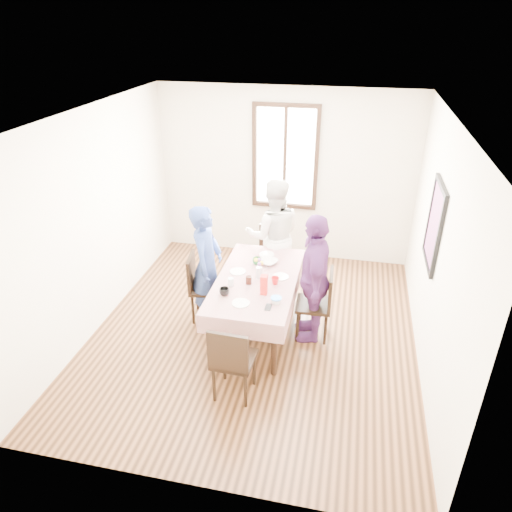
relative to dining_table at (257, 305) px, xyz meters
name	(u,v)px	position (x,y,z in m)	size (l,w,h in m)	color
ground	(254,332)	(-0.02, -0.05, -0.38)	(4.50, 4.50, 0.00)	black
back_wall	(285,176)	(-0.02, 2.20, 0.98)	(4.00, 4.00, 0.00)	beige
right_wall	(437,253)	(1.98, -0.05, 0.98)	(4.50, 4.50, 0.00)	beige
window_frame	(285,158)	(-0.02, 2.18, 1.27)	(1.02, 0.06, 1.62)	black
window_pane	(285,157)	(-0.02, 2.19, 1.27)	(0.90, 0.02, 1.50)	white
art_poster	(435,225)	(1.96, 0.25, 1.18)	(0.04, 0.76, 0.96)	red
dining_table	(257,305)	(0.00, 0.00, 0.00)	(0.84, 1.65, 0.75)	black
tablecloth	(257,279)	(0.00, 0.00, 0.38)	(0.96, 1.77, 0.01)	#62070F
chair_left	(207,287)	(-0.70, 0.15, 0.08)	(0.42, 0.42, 0.91)	black
chair_right	(313,304)	(0.70, 0.05, 0.08)	(0.42, 0.42, 0.91)	black
chair_far	(273,258)	(0.00, 1.13, 0.08)	(0.42, 0.42, 0.91)	black
chair_near	(234,359)	(0.00, -1.13, 0.08)	(0.42, 0.42, 0.91)	black
person_left	(207,265)	(-0.68, 0.15, 0.42)	(0.58, 0.38, 1.59)	navy
person_far	(273,235)	(0.00, 1.11, 0.46)	(0.81, 0.63, 1.67)	silver
person_right	(314,278)	(0.68, 0.05, 0.45)	(0.96, 0.40, 1.64)	#5B2A68
mug_black	(224,292)	(-0.29, -0.44, 0.43)	(0.12, 0.12, 0.09)	black
mug_flag	(275,281)	(0.24, -0.07, 0.43)	(0.10, 0.10, 0.09)	red
mug_green	(257,261)	(-0.08, 0.36, 0.43)	(0.11, 0.11, 0.09)	#0C7226
serving_bowl	(268,262)	(0.07, 0.40, 0.41)	(0.23, 0.23, 0.06)	white
juice_carton	(264,285)	(0.15, -0.31, 0.51)	(0.08, 0.08, 0.24)	red
butter_tub	(276,300)	(0.32, -0.46, 0.41)	(0.10, 0.10, 0.05)	white
jam_jar	(249,280)	(-0.07, -0.14, 0.44)	(0.07, 0.07, 0.10)	black
drinking_glass	(231,282)	(-0.27, -0.22, 0.44)	(0.07, 0.07, 0.10)	silver
smartphone	(268,307)	(0.25, -0.58, 0.39)	(0.07, 0.13, 0.01)	black
flower_vase	(259,272)	(0.02, 0.04, 0.46)	(0.07, 0.07, 0.14)	silver
plate_left	(238,271)	(-0.27, 0.11, 0.39)	(0.20, 0.20, 0.01)	white
plate_right	(280,277)	(0.27, 0.10, 0.39)	(0.20, 0.20, 0.01)	white
plate_far	(267,255)	(0.00, 0.63, 0.39)	(0.20, 0.20, 0.01)	white
plate_near	(241,303)	(-0.06, -0.57, 0.39)	(0.20, 0.20, 0.01)	white
butter_lid	(276,298)	(0.32, -0.46, 0.44)	(0.12, 0.12, 0.01)	blue
flower_bunch	(259,264)	(0.02, 0.04, 0.58)	(0.09, 0.09, 0.10)	yellow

